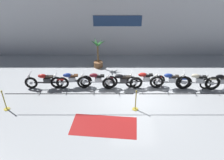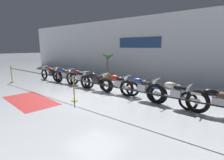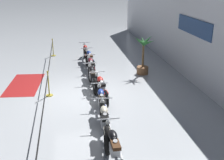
# 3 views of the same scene
# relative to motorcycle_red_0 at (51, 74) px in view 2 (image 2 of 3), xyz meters

# --- Properties ---
(ground_plane) EXTENTS (120.00, 120.00, 0.00)m
(ground_plane) POSITION_rel_motorcycle_red_0_xyz_m (4.72, -0.56, -0.45)
(ground_plane) COLOR #B2B7BC
(back_wall) EXTENTS (28.00, 0.29, 4.20)m
(back_wall) POSITION_rel_motorcycle_red_0_xyz_m (4.72, 4.56, 1.65)
(back_wall) COLOR white
(back_wall) RESTS_ON ground
(motorcycle_red_0) EXTENTS (2.38, 0.62, 0.92)m
(motorcycle_red_0) POSITION_rel_motorcycle_red_0_xyz_m (0.00, 0.00, 0.00)
(motorcycle_red_0) COLOR black
(motorcycle_red_0) RESTS_ON ground
(motorcycle_blue_1) EXTENTS (2.23, 0.63, 0.92)m
(motorcycle_blue_1) POSITION_rel_motorcycle_red_0_xyz_m (1.31, 0.11, 0.00)
(motorcycle_blue_1) COLOR black
(motorcycle_blue_1) RESTS_ON ground
(motorcycle_maroon_2) EXTENTS (2.19, 0.62, 0.94)m
(motorcycle_maroon_2) POSITION_rel_motorcycle_red_0_xyz_m (2.72, 0.05, 0.02)
(motorcycle_maroon_2) COLOR black
(motorcycle_maroon_2) RESTS_ON ground
(motorcycle_black_3) EXTENTS (2.17, 0.62, 0.93)m
(motorcycle_black_3) POSITION_rel_motorcycle_red_0_xyz_m (4.06, -0.03, 0.00)
(motorcycle_black_3) COLOR black
(motorcycle_black_3) RESTS_ON ground
(motorcycle_red_4) EXTENTS (2.20, 0.62, 0.92)m
(motorcycle_red_4) POSITION_rel_motorcycle_red_0_xyz_m (5.31, 0.18, 0.01)
(motorcycle_red_4) COLOR black
(motorcycle_red_4) RESTS_ON ground
(motorcycle_blue_5) EXTENTS (2.26, 0.62, 0.95)m
(motorcycle_blue_5) POSITION_rel_motorcycle_red_0_xyz_m (6.66, 0.01, 0.02)
(motorcycle_blue_5) COLOR black
(motorcycle_blue_5) RESTS_ON ground
(motorcycle_cream_6) EXTENTS (2.34, 0.62, 0.97)m
(motorcycle_cream_6) POSITION_rel_motorcycle_red_0_xyz_m (8.07, -0.08, 0.03)
(motorcycle_cream_6) COLOR black
(motorcycle_cream_6) RESTS_ON ground
(motorcycle_black_7) EXTENTS (2.35, 0.62, 0.91)m
(motorcycle_black_7) POSITION_rel_motorcycle_red_0_xyz_m (9.37, -0.03, 0.01)
(motorcycle_black_7) COLOR black
(motorcycle_black_7) RESTS_ON ground
(potted_palm_left_of_row) EXTENTS (0.95, 0.95, 1.91)m
(potted_palm_left_of_row) POSITION_rel_motorcycle_red_0_xyz_m (2.64, 2.58, 0.35)
(potted_palm_left_of_row) COLOR brown
(potted_palm_left_of_row) RESTS_ON ground
(stanchion_far_left) EXTENTS (12.31, 0.28, 1.05)m
(stanchion_far_left) POSITION_rel_motorcycle_red_0_xyz_m (3.22, -1.84, 0.30)
(stanchion_far_left) COLOR gold
(stanchion_far_left) RESTS_ON ground
(stanchion_mid_left) EXTENTS (0.28, 0.28, 1.05)m
(stanchion_mid_left) POSITION_rel_motorcycle_red_0_xyz_m (4.61, -1.84, -0.09)
(stanchion_mid_left) COLOR gold
(stanchion_mid_left) RESTS_ON ground
(floor_banner) EXTENTS (2.90, 1.62, 0.01)m
(floor_banner) POSITION_rel_motorcycle_red_0_xyz_m (3.17, -2.98, -0.45)
(floor_banner) COLOR maroon
(floor_banner) RESTS_ON ground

